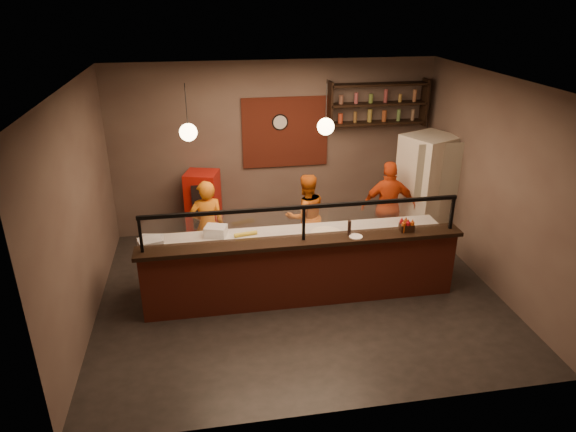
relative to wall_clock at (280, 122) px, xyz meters
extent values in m
plane|color=black|center=(-0.10, -2.46, -2.10)|extent=(6.00, 6.00, 0.00)
plane|color=#342E28|center=(-0.10, -2.46, 1.10)|extent=(6.00, 6.00, 0.00)
plane|color=#6A594E|center=(-0.10, 0.04, -0.50)|extent=(6.00, 0.00, 6.00)
plane|color=#6A594E|center=(-3.10, -2.46, -0.50)|extent=(0.00, 5.00, 5.00)
plane|color=#6A594E|center=(2.90, -2.46, -0.50)|extent=(0.00, 5.00, 5.00)
plane|color=#6A594E|center=(-0.10, -4.96, -0.50)|extent=(6.00, 0.00, 6.00)
cube|color=maroon|center=(0.10, 0.01, -0.20)|extent=(1.60, 0.04, 1.30)
cube|color=maroon|center=(-0.10, -2.76, -1.60)|extent=(4.60, 0.25, 1.00)
cube|color=black|center=(-0.10, -2.76, -1.07)|extent=(4.70, 0.37, 0.06)
cube|color=gray|center=(-0.10, -2.26, -1.68)|extent=(4.60, 0.75, 0.85)
cube|color=silver|center=(-0.10, -2.26, -1.23)|extent=(4.60, 0.75, 0.05)
cube|color=white|center=(-0.10, -2.76, -0.79)|extent=(4.40, 0.02, 0.50)
cube|color=black|center=(-0.10, -2.76, -0.54)|extent=(4.50, 0.05, 0.05)
cube|color=black|center=(-2.32, -2.76, -0.79)|extent=(0.04, 0.04, 0.50)
cube|color=black|center=(-0.10, -2.76, -0.79)|extent=(0.04, 0.04, 0.50)
cube|color=black|center=(2.12, -2.76, -0.79)|extent=(0.04, 0.04, 0.50)
cube|color=black|center=(1.80, -0.14, -0.05)|extent=(1.80, 0.28, 0.04)
cube|color=black|center=(1.80, -0.14, 0.30)|extent=(1.80, 0.28, 0.04)
cube|color=black|center=(1.80, -0.14, 0.65)|extent=(1.80, 0.28, 0.04)
cube|color=black|center=(0.90, -0.14, 0.30)|extent=(0.04, 0.28, 0.85)
cube|color=black|center=(2.70, -0.14, 0.30)|extent=(0.04, 0.28, 0.85)
cylinder|color=black|center=(0.00, 0.00, 0.00)|extent=(0.30, 0.04, 0.30)
cylinder|color=black|center=(-1.60, -2.26, 0.80)|extent=(0.01, 0.01, 0.60)
sphere|color=#F7CD88|center=(-1.60, -2.26, 0.45)|extent=(0.24, 0.24, 0.24)
cylinder|color=black|center=(0.30, -2.26, 0.80)|extent=(0.01, 0.01, 0.60)
sphere|color=#F7CD88|center=(0.30, -2.26, 0.45)|extent=(0.24, 0.24, 0.24)
imported|color=orange|center=(-1.44, -1.45, -1.32)|extent=(0.62, 0.45, 1.56)
imported|color=#C85C12|center=(0.24, -1.27, -1.35)|extent=(0.83, 0.71, 1.51)
imported|color=#DC4714|center=(1.73, -1.25, -1.28)|extent=(1.01, 0.53, 1.64)
cube|color=beige|center=(2.50, -1.04, -1.10)|extent=(1.08, 1.05, 2.00)
cube|color=#B6150C|center=(-1.48, -0.31, -1.44)|extent=(0.68, 0.65, 1.32)
cylinder|color=white|center=(0.35, -2.29, -1.19)|extent=(0.61, 0.61, 0.01)
cube|color=silver|center=(-2.25, -2.33, -1.12)|extent=(0.36, 0.30, 0.16)
cube|color=white|center=(-1.31, -2.09, -1.12)|extent=(0.37, 0.33, 0.16)
cube|color=white|center=(-2.25, -2.40, -1.12)|extent=(0.39, 0.34, 0.16)
cylinder|color=gold|center=(-0.87, -2.17, -1.17)|extent=(0.36, 0.13, 0.06)
cube|color=black|center=(1.45, -2.73, -0.99)|extent=(0.20, 0.16, 0.11)
cylinder|color=black|center=(0.58, -2.73, -0.93)|extent=(0.07, 0.07, 0.22)
cylinder|color=white|center=(0.66, -2.81, -1.03)|extent=(0.24, 0.24, 0.01)
camera|label=1|loc=(-1.42, -9.16, 2.19)|focal=32.00mm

